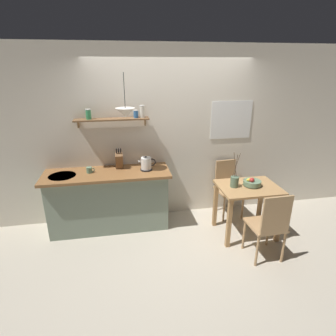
{
  "coord_description": "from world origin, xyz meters",
  "views": [
    {
      "loc": [
        -0.78,
        -3.53,
        2.4
      ],
      "look_at": [
        -0.1,
        0.25,
        0.95
      ],
      "focal_mm": 29.44,
      "sensor_mm": 36.0,
      "label": 1
    }
  ],
  "objects_px": {
    "dining_chair_near": "(269,224)",
    "pendant_lamp": "(125,112)",
    "dining_chair_far": "(227,185)",
    "electric_kettle": "(146,164)",
    "dining_table": "(248,196)",
    "knife_block": "(119,160)",
    "twig_vase": "(234,181)",
    "fruit_bowl": "(252,182)",
    "coffee_mug_by_sink": "(89,170)"
  },
  "relations": [
    {
      "from": "dining_table",
      "to": "dining_chair_near",
      "type": "relative_size",
      "value": 0.88
    },
    {
      "from": "dining_chair_far",
      "to": "fruit_bowl",
      "type": "relative_size",
      "value": 3.67
    },
    {
      "from": "knife_block",
      "to": "dining_chair_near",
      "type": "bearing_deg",
      "value": -34.95
    },
    {
      "from": "fruit_bowl",
      "to": "pendant_lamp",
      "type": "xyz_separation_m",
      "value": [
        -1.72,
        0.44,
        0.97
      ]
    },
    {
      "from": "dining_chair_near",
      "to": "electric_kettle",
      "type": "bearing_deg",
      "value": 141.38
    },
    {
      "from": "dining_chair_near",
      "to": "knife_block",
      "type": "distance_m",
      "value": 2.26
    },
    {
      "from": "dining_chair_near",
      "to": "electric_kettle",
      "type": "relative_size",
      "value": 3.73
    },
    {
      "from": "electric_kettle",
      "to": "knife_block",
      "type": "relative_size",
      "value": 0.8
    },
    {
      "from": "dining_chair_far",
      "to": "electric_kettle",
      "type": "xyz_separation_m",
      "value": [
        -1.36,
        -0.12,
        0.51
      ]
    },
    {
      "from": "dining_chair_far",
      "to": "twig_vase",
      "type": "distance_m",
      "value": 0.72
    },
    {
      "from": "dining_table",
      "to": "fruit_bowl",
      "type": "bearing_deg",
      "value": 9.31
    },
    {
      "from": "electric_kettle",
      "to": "knife_block",
      "type": "height_order",
      "value": "knife_block"
    },
    {
      "from": "fruit_bowl",
      "to": "coffee_mug_by_sink",
      "type": "relative_size",
      "value": 2.11
    },
    {
      "from": "electric_kettle",
      "to": "pendant_lamp",
      "type": "distance_m",
      "value": 0.82
    },
    {
      "from": "dining_table",
      "to": "fruit_bowl",
      "type": "height_order",
      "value": "fruit_bowl"
    },
    {
      "from": "electric_kettle",
      "to": "dining_chair_far",
      "type": "bearing_deg",
      "value": 5.14
    },
    {
      "from": "dining_chair_near",
      "to": "twig_vase",
      "type": "xyz_separation_m",
      "value": [
        -0.22,
        0.64,
        0.32
      ]
    },
    {
      "from": "dining_table",
      "to": "electric_kettle",
      "type": "height_order",
      "value": "electric_kettle"
    },
    {
      "from": "twig_vase",
      "to": "coffee_mug_by_sink",
      "type": "height_order",
      "value": "twig_vase"
    },
    {
      "from": "dining_chair_far",
      "to": "twig_vase",
      "type": "bearing_deg",
      "value": -105.14
    },
    {
      "from": "dining_chair_far",
      "to": "pendant_lamp",
      "type": "height_order",
      "value": "pendant_lamp"
    },
    {
      "from": "dining_table",
      "to": "fruit_bowl",
      "type": "xyz_separation_m",
      "value": [
        0.05,
        0.01,
        0.2
      ]
    },
    {
      "from": "dining_chair_near",
      "to": "fruit_bowl",
      "type": "xyz_separation_m",
      "value": [
        0.04,
        0.62,
        0.29
      ]
    },
    {
      "from": "dining_table",
      "to": "dining_chair_far",
      "type": "relative_size",
      "value": 0.93
    },
    {
      "from": "fruit_bowl",
      "to": "coffee_mug_by_sink",
      "type": "bearing_deg",
      "value": 166.72
    },
    {
      "from": "dining_table",
      "to": "coffee_mug_by_sink",
      "type": "xyz_separation_m",
      "value": [
        -2.23,
        0.54,
        0.34
      ]
    },
    {
      "from": "electric_kettle",
      "to": "knife_block",
      "type": "distance_m",
      "value": 0.42
    },
    {
      "from": "dining_table",
      "to": "dining_chair_near",
      "type": "distance_m",
      "value": 0.62
    },
    {
      "from": "dining_table",
      "to": "knife_block",
      "type": "bearing_deg",
      "value": 160.21
    },
    {
      "from": "dining_chair_near",
      "to": "twig_vase",
      "type": "relative_size",
      "value": 1.89
    },
    {
      "from": "dining_table",
      "to": "dining_chair_near",
      "type": "bearing_deg",
      "value": -89.16
    },
    {
      "from": "fruit_bowl",
      "to": "electric_kettle",
      "type": "relative_size",
      "value": 0.97
    },
    {
      "from": "twig_vase",
      "to": "pendant_lamp",
      "type": "height_order",
      "value": "pendant_lamp"
    },
    {
      "from": "twig_vase",
      "to": "electric_kettle",
      "type": "bearing_deg",
      "value": 157.64
    },
    {
      "from": "dining_chair_near",
      "to": "dining_table",
      "type": "bearing_deg",
      "value": 90.84
    },
    {
      "from": "dining_chair_near",
      "to": "pendant_lamp",
      "type": "xyz_separation_m",
      "value": [
        -1.68,
        1.07,
        1.26
      ]
    },
    {
      "from": "electric_kettle",
      "to": "pendant_lamp",
      "type": "bearing_deg",
      "value": -166.88
    },
    {
      "from": "dining_table",
      "to": "pendant_lamp",
      "type": "distance_m",
      "value": 2.09
    },
    {
      "from": "dining_table",
      "to": "dining_chair_near",
      "type": "xyz_separation_m",
      "value": [
        0.01,
        -0.62,
        -0.09
      ]
    },
    {
      "from": "dining_table",
      "to": "fruit_bowl",
      "type": "relative_size",
      "value": 3.41
    },
    {
      "from": "dining_table",
      "to": "electric_kettle",
      "type": "relative_size",
      "value": 3.29
    },
    {
      "from": "electric_kettle",
      "to": "dining_table",
      "type": "bearing_deg",
      "value": -20.08
    },
    {
      "from": "fruit_bowl",
      "to": "dining_chair_far",
      "type": "bearing_deg",
      "value": 98.58
    },
    {
      "from": "dining_table",
      "to": "dining_chair_far",
      "type": "bearing_deg",
      "value": 94.32
    },
    {
      "from": "dining_chair_near",
      "to": "pendant_lamp",
      "type": "height_order",
      "value": "pendant_lamp"
    },
    {
      "from": "knife_block",
      "to": "coffee_mug_by_sink",
      "type": "xyz_separation_m",
      "value": [
        -0.43,
        -0.1,
        -0.09
      ]
    },
    {
      "from": "dining_chair_far",
      "to": "knife_block",
      "type": "height_order",
      "value": "knife_block"
    },
    {
      "from": "twig_vase",
      "to": "dining_table",
      "type": "bearing_deg",
      "value": -6.26
    },
    {
      "from": "electric_kettle",
      "to": "knife_block",
      "type": "xyz_separation_m",
      "value": [
        -0.39,
        0.13,
        0.03
      ]
    },
    {
      "from": "dining_chair_far",
      "to": "electric_kettle",
      "type": "distance_m",
      "value": 1.45
    }
  ]
}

